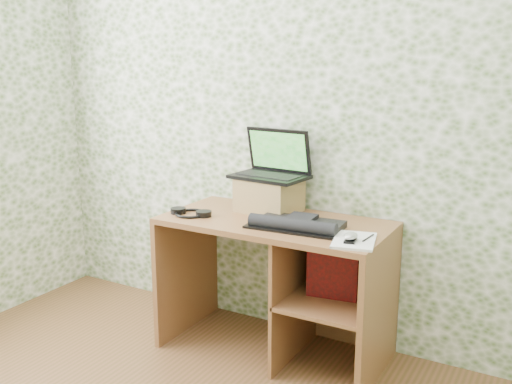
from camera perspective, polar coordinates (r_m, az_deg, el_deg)
The scene contains 10 objects.
wall_back at distance 3.19m, azimuth 4.60°, elevation 8.08°, with size 3.50×3.50×0.00m, color white.
desk at distance 3.08m, azimuth 3.43°, elevation -7.70°, with size 1.20×0.60×0.75m.
riser at distance 3.16m, azimuth 1.33°, elevation -0.30°, with size 0.31×0.26×0.19m, color olive.
laptop at distance 3.17m, azimuth 1.71°, elevation 2.62°, with size 0.42×0.32×0.27m.
keyboard at distance 2.86m, azimuth 4.15°, elevation -3.20°, with size 0.50×0.28×0.07m.
headphones at distance 3.13m, azimuth -6.53°, elevation -2.09°, with size 0.24×0.19×0.03m.
notepad at distance 2.69m, azimuth 9.80°, elevation -4.81°, with size 0.19×0.27×0.01m, color white.
mouse at distance 2.65m, azimuth 9.43°, elevation -4.56°, with size 0.06×0.09×0.03m, color silver.
pen at distance 2.71m, azimuth 11.15°, elevation -4.51°, with size 0.01×0.01×0.12m, color black.
red_box at distance 2.94m, azimuth 7.76°, elevation -7.52°, with size 0.26×0.08×0.31m, color maroon.
Camera 1 is at (1.33, -1.13, 1.57)m, focal length 40.00 mm.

